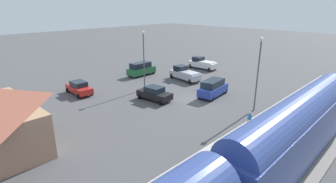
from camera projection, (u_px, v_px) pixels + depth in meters
The scene contains 13 objects.
ground_plane at pixel (193, 99), 33.15m from camera, with size 200.00×200.00×0.00m, color #4C4C4F.
railway_track at pixel (314, 135), 23.86m from camera, with size 4.80×70.00×0.30m.
platform at pixel (271, 121), 26.49m from camera, with size 3.20×46.00×0.30m.
pedestrian_on_platform at pixel (249, 119), 24.32m from camera, with size 0.36×0.36×1.71m.
pedestrian_waiting_far at pixel (248, 128), 22.56m from camera, with size 0.36×0.36×1.71m.
suv_blue at pixel (213, 88), 33.85m from camera, with size 2.54×5.10×2.22m.
sedan_red at pixel (79, 88), 34.79m from camera, with size 4.59×2.45×1.74m.
suv_green at pixel (141, 69), 43.86m from camera, with size 2.02×4.92×2.22m.
pickup_white at pixel (202, 63), 48.44m from camera, with size 5.43×2.54×2.14m.
pickup_silver at pixel (184, 74), 41.28m from camera, with size 5.60×3.00×2.14m.
sedan_black at pixel (154, 93), 32.57m from camera, with size 4.67×2.62×1.74m.
light_pole_near_platform at pixel (259, 66), 28.06m from camera, with size 0.44×0.44×8.14m.
light_pole_lot_center at pixel (144, 54), 35.28m from camera, with size 0.44×0.44×8.08m.
Camera 1 is at (-19.40, 24.58, 11.36)m, focal length 28.12 mm.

